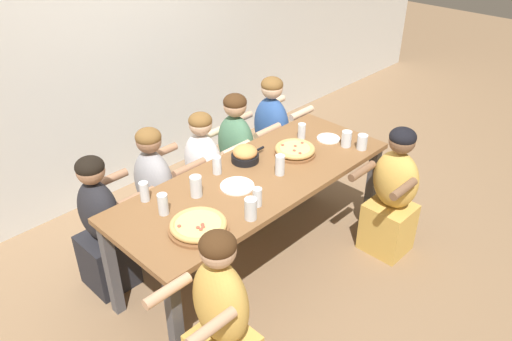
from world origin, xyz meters
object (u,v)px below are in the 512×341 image
object	(u,v)px
skillet_bowl	(245,154)
drinking_glass_g	(302,132)
drinking_glass_d	(144,193)
diner_far_right	(271,142)
diner_far_center	(204,179)
empty_plate_a	(328,139)
drinking_glass_i	(257,198)
diner_near_right	(392,198)
drinking_glass_b	(196,186)
drinking_glass_h	(251,210)
pizza_board_second	(198,226)
pizza_board_main	(295,150)
diner_near_left	(221,324)
drinking_glass_j	(217,166)
diner_far_midleft	(157,201)
empty_plate_b	(237,186)
drinking_glass_c	(280,166)
diner_far_midright	(237,160)
diner_far_left	(103,230)
drinking_glass_a	(163,205)
drinking_glass_f	(346,140)
drinking_glass_e	(362,142)

from	to	relation	value
skillet_bowl	drinking_glass_g	world-z (taller)	same
drinking_glass_d	skillet_bowl	bearing A→B (deg)	-7.23
diner_far_right	diner_far_center	xyz separation A→B (m)	(-0.80, 0.00, -0.04)
empty_plate_a	drinking_glass_i	size ratio (longest dim) A/B	1.46
diner_near_right	drinking_glass_b	bearing A→B (deg)	60.39
drinking_glass_h	diner_far_center	bearing A→B (deg)	66.49
pizza_board_second	drinking_glass_h	bearing A→B (deg)	-25.37
skillet_bowl	diner_far_right	bearing A→B (deg)	29.23
skillet_bowl	drinking_glass_d	world-z (taller)	drinking_glass_d
pizza_board_main	diner_near_left	world-z (taller)	diner_near_left
drinking_glass_j	diner_far_midleft	xyz separation A→B (m)	(-0.28, 0.39, -0.35)
pizza_board_main	empty_plate_b	size ratio (longest dim) A/B	1.35
drinking_glass_c	skillet_bowl	bearing A→B (deg)	97.44
pizza_board_second	drinking_glass_j	bearing A→B (deg)	38.32
diner_far_midright	diner_near_right	size ratio (longest dim) A/B	1.03
empty_plate_b	drinking_glass_g	xyz separation A→B (m)	(0.86, 0.15, 0.05)
pizza_board_second	diner_near_right	world-z (taller)	diner_near_right
diner_far_left	diner_far_center	world-z (taller)	diner_far_center
empty_plate_b	drinking_glass_c	size ratio (longest dim) A/B	1.56
drinking_glass_a	drinking_glass_c	bearing A→B (deg)	-13.38
diner_near_left	pizza_board_main	bearing A→B (deg)	-64.67
empty_plate_b	diner_far_midright	bearing A→B (deg)	46.93
drinking_glass_f	diner_far_center	xyz separation A→B (m)	(-0.78, 0.81, -0.36)
diner_far_midright	skillet_bowl	bearing A→B (deg)	-35.99
pizza_board_main	drinking_glass_e	bearing A→B (deg)	-36.68
drinking_glass_a	diner_near_right	distance (m)	1.77
diner_far_left	diner_near_right	bearing A→B (deg)	54.59
drinking_glass_i	drinking_glass_j	size ratio (longest dim) A/B	0.96
drinking_glass_f	drinking_glass_j	bearing A→B (deg)	156.77
drinking_glass_a	drinking_glass_e	xyz separation A→B (m)	(1.58, -0.41, -0.00)
drinking_glass_e	drinking_glass_h	size ratio (longest dim) A/B	0.82
drinking_glass_g	diner_far_midleft	world-z (taller)	diner_far_midleft
skillet_bowl	diner_far_left	xyz separation A→B (m)	(-1.00, 0.41, -0.36)
drinking_glass_c	diner_near_right	world-z (taller)	diner_near_right
drinking_glass_c	drinking_glass_f	world-z (taller)	drinking_glass_c
diner_far_right	skillet_bowl	bearing A→B (deg)	-60.77
pizza_board_main	drinking_glass_a	size ratio (longest dim) A/B	2.22
drinking_glass_c	diner_far_left	size ratio (longest dim) A/B	0.14
empty_plate_a	diner_far_right	xyz separation A→B (m)	(0.03, 0.64, -0.28)
pizza_board_main	drinking_glass_d	world-z (taller)	drinking_glass_d
drinking_glass_e	diner_far_midleft	xyz separation A→B (m)	(-1.30, 0.92, -0.35)
drinking_glass_g	drinking_glass_b	bearing A→B (deg)	-178.39
empty_plate_b	diner_near_right	bearing A→B (deg)	-30.84
drinking_glass_c	diner_far_midright	distance (m)	0.84
drinking_glass_c	drinking_glass_i	distance (m)	0.42
pizza_board_main	diner_far_left	world-z (taller)	diner_far_left
drinking_glass_a	drinking_glass_h	xyz separation A→B (m)	(0.34, -0.43, 0.00)
drinking_glass_b	drinking_glass_h	distance (m)	0.44
drinking_glass_j	diner_near_right	world-z (taller)	diner_near_right
skillet_bowl	empty_plate_b	xyz separation A→B (m)	(-0.29, -0.21, -0.05)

